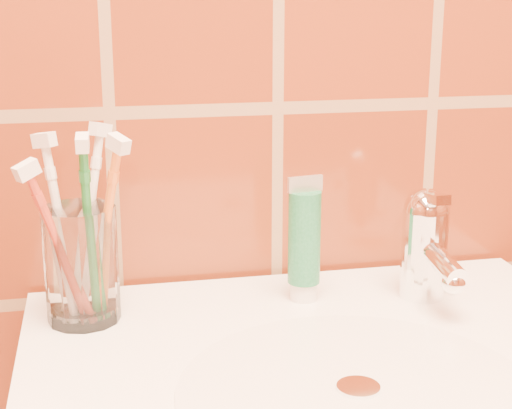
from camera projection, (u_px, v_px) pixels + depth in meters
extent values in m
cylinder|color=silver|center=(358.00, 390.00, 0.64)|extent=(0.30, 0.30, 0.00)
cylinder|color=white|center=(358.00, 388.00, 0.64)|extent=(0.04, 0.04, 0.00)
cylinder|color=white|center=(81.00, 264.00, 0.77)|extent=(0.08, 0.08, 0.12)
cylinder|color=white|center=(303.00, 290.00, 0.83)|extent=(0.03, 0.03, 0.02)
cylinder|color=#196B3E|center=(304.00, 237.00, 0.82)|extent=(0.03, 0.03, 0.10)
cube|color=beige|center=(305.00, 184.00, 0.80)|extent=(0.04, 0.00, 0.02)
cylinder|color=white|center=(424.00, 254.00, 0.83)|extent=(0.05, 0.05, 0.09)
sphere|color=white|center=(426.00, 211.00, 0.82)|extent=(0.05, 0.05, 0.05)
cylinder|color=white|center=(440.00, 259.00, 0.79)|extent=(0.02, 0.09, 0.03)
cube|color=white|center=(432.00, 197.00, 0.80)|extent=(0.02, 0.06, 0.01)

